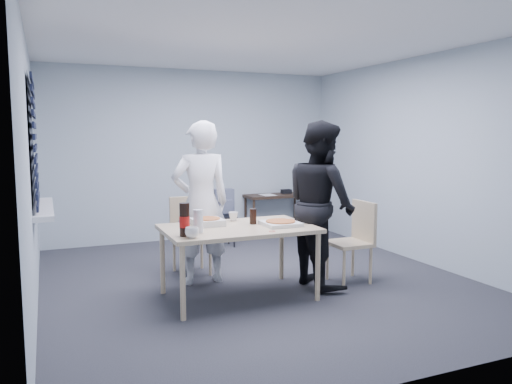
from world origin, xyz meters
name	(u,v)px	position (x,y,z in m)	size (l,w,h in m)	color
room	(37,153)	(-2.20, 0.40, 1.44)	(5.00, 5.00, 5.00)	#2A2A2F
dining_table	(238,233)	(-0.39, -0.44, 0.66)	(1.47, 0.93, 0.72)	beige
chair_far	(190,229)	(-0.59, 0.65, 0.51)	(0.42, 0.42, 0.89)	beige
chair_right	(356,236)	(1.00, -0.43, 0.51)	(0.42, 0.42, 0.89)	beige
person_white	(201,203)	(-0.58, 0.18, 0.89)	(0.65, 0.42, 1.77)	white
person_black	(321,204)	(0.58, -0.39, 0.89)	(0.86, 0.47, 1.77)	black
side_table	(275,199)	(1.29, 2.28, 0.57)	(0.98, 0.44, 0.65)	#342519
stool	(224,224)	(0.22, 1.75, 0.33)	(0.32, 0.32, 0.45)	black
backpack	(224,203)	(0.22, 1.74, 0.64)	(0.28, 0.21, 0.40)	slate
pizza_box_a	(208,222)	(-0.65, -0.25, 0.75)	(0.30, 0.30, 0.07)	silver
pizza_box_b	(281,223)	(0.03, -0.55, 0.74)	(0.35, 0.35, 0.05)	silver
mug_a	(192,233)	(-0.96, -0.79, 0.76)	(0.12, 0.12, 0.10)	white
mug_b	(233,216)	(-0.32, -0.11, 0.76)	(0.10, 0.10, 0.09)	white
cola_glass	(253,216)	(-0.20, -0.36, 0.79)	(0.07, 0.07, 0.16)	black
soda_bottle	(185,220)	(-1.00, -0.68, 0.86)	(0.09, 0.09, 0.30)	black
plastic_cups	(198,221)	(-0.84, -0.59, 0.82)	(0.09, 0.09, 0.22)	silver
rubber_band	(272,231)	(-0.18, -0.80, 0.72)	(0.06, 0.06, 0.00)	red
papers	(268,195)	(1.14, 2.25, 0.65)	(0.21, 0.28, 0.00)	white
black_box	(286,191)	(1.51, 2.32, 0.69)	(0.16, 0.11, 0.07)	black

